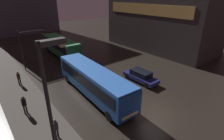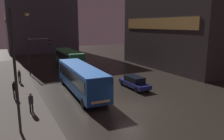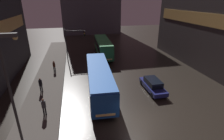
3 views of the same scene
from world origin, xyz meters
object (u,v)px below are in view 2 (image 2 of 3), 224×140
pedestrian_near (14,88)px  traffic_light_main (37,49)px  bus_near (81,77)px  pedestrian_far (19,75)px  bus_far (69,57)px  pedestrian_mid (31,101)px  street_lamp_sidewalk (17,55)px  car_taxi (134,82)px

pedestrian_near → traffic_light_main: bearing=0.4°
bus_near → pedestrian_far: bus_near is taller
bus_far → pedestrian_near: bearing=56.3°
bus_far → pedestrian_mid: (-8.66, -18.10, -0.78)m
bus_far → street_lamp_sidewalk: (-9.61, -21.49, 3.68)m
bus_near → bus_far: (2.87, 14.48, 0.06)m
street_lamp_sidewalk → bus_far: bearing=65.9°
pedestrian_mid → street_lamp_sidewalk: street_lamp_sidewalk is taller
car_taxi → traffic_light_main: traffic_light_main is taller
traffic_light_main → pedestrian_far: bearing=-122.5°
street_lamp_sidewalk → bus_near: bearing=46.1°
bus_near → car_taxi: bus_near is taller
bus_near → pedestrian_far: size_ratio=6.88×
pedestrian_near → traffic_light_main: (4.08, 11.06, 2.66)m
pedestrian_mid → traffic_light_main: bearing=-56.8°
bus_far → street_lamp_sidewalk: 23.83m
car_taxi → pedestrian_mid: (-12.20, -2.58, 0.44)m
pedestrian_far → traffic_light_main: bearing=80.6°
bus_far → traffic_light_main: bearing=24.7°
car_taxi → bus_far: bearing=-77.2°
car_taxi → pedestrian_near: size_ratio=2.60×
car_taxi → pedestrian_far: pedestrian_far is taller
car_taxi → street_lamp_sidewalk: size_ratio=0.56×
bus_near → bus_far: size_ratio=1.09×
pedestrian_near → street_lamp_sidewalk: bearing=-159.1°
pedestrian_mid → bus_near: bearing=-103.8°
car_taxi → pedestrian_far: 14.79m
pedestrian_near → pedestrian_mid: pedestrian_near is taller
pedestrian_mid → street_lamp_sidewalk: 5.68m
pedestrian_mid → street_lamp_sidewalk: bearing=118.5°
car_taxi → street_lamp_sidewalk: 15.25m
pedestrian_near → pedestrian_mid: size_ratio=1.04×
bus_near → pedestrian_far: 9.34m
pedestrian_near → traffic_light_main: 12.09m
car_taxi → bus_near: bearing=-9.2°
pedestrian_near → street_lamp_sidewalk: 9.23m
bus_far → pedestrian_mid: bearing=66.6°
traffic_light_main → pedestrian_mid: bearing=-101.1°
car_taxi → pedestrian_mid: bearing=11.9°
bus_near → traffic_light_main: (-2.70, 12.16, 1.99)m
car_taxi → traffic_light_main: size_ratio=0.83×
pedestrian_far → traffic_light_main: 6.39m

